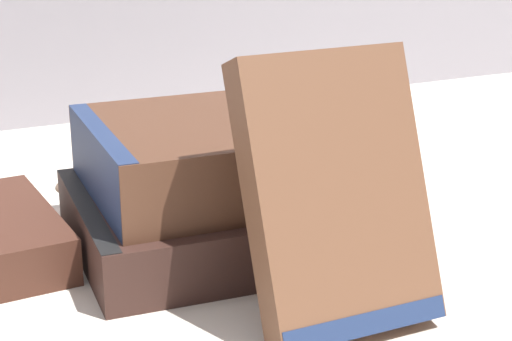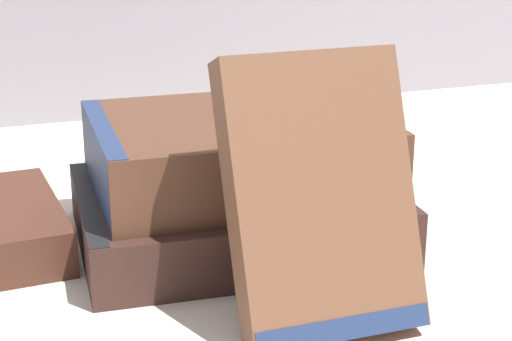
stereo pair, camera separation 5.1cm
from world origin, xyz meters
name	(u,v)px [view 2 (the right image)]	position (x,y,z in m)	size (l,w,h in m)	color
ground_plane	(262,257)	(0.00, 0.00, 0.00)	(3.00, 3.00, 0.00)	beige
book_flat_bottom	(227,215)	(-0.01, 0.03, 0.02)	(0.22, 0.18, 0.04)	#331E19
book_flat_top	(229,152)	(-0.01, 0.04, 0.06)	(0.20, 0.16, 0.05)	#4C2D1E
book_leaning_front	(317,205)	(0.00, -0.09, 0.07)	(0.10, 0.08, 0.15)	brown
pocket_watch	(316,112)	(0.05, 0.02, 0.09)	(0.06, 0.06, 0.01)	white
reading_glasses	(138,172)	(-0.04, 0.20, 0.00)	(0.12, 0.08, 0.00)	#4C3828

